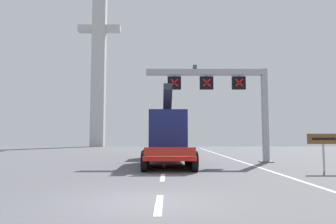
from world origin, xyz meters
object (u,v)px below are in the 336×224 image
at_px(heavy_haul_truck_red, 166,135).
at_px(bridge_pylon_distant, 99,49).
at_px(overhead_lane_gantry, 225,89).
at_px(tourist_info_sign_brown, 324,142).

bearing_deg(heavy_haul_truck_red, bridge_pylon_distant, 109.95).
bearing_deg(overhead_lane_gantry, bridge_pylon_distant, 114.77).
height_order(overhead_lane_gantry, bridge_pylon_distant, bridge_pylon_distant).
bearing_deg(tourist_info_sign_brown, bridge_pylon_distant, 115.71).
relative_size(tourist_info_sign_brown, bridge_pylon_distant, 0.05).
bearing_deg(tourist_info_sign_brown, overhead_lane_gantry, 121.23).
distance_m(overhead_lane_gantry, bridge_pylon_distant, 47.72).
bearing_deg(bridge_pylon_distant, heavy_haul_truck_red, -70.05).
xyz_separation_m(overhead_lane_gantry, bridge_pylon_distant, (-18.97, 41.10, 15.11)).
relative_size(overhead_lane_gantry, tourist_info_sign_brown, 4.62).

